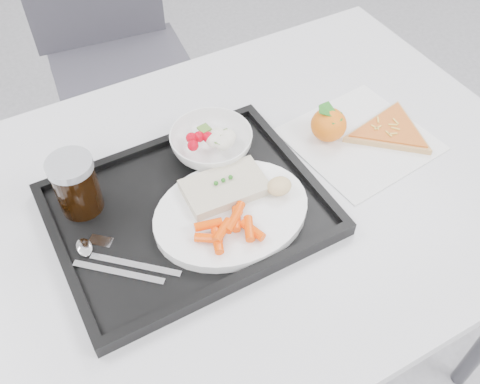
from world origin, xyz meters
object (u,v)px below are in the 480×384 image
Objects in this scene: dinner_plate at (231,213)px; chair at (111,39)px; cola_glass at (76,184)px; pizza_slice at (391,131)px; tray at (188,211)px; tangerine at (329,125)px; salad_bowl at (211,143)px; table at (227,219)px.

chair is at bearing 84.61° from dinner_plate.
pizza_slice is (0.59, -0.10, -0.06)m from cola_glass.
tray is 4.96× the size of tangerine.
dinner_plate is 2.97× the size of tangerine.
salad_bowl is 0.26m from cola_glass.
pizza_slice is (0.44, -0.01, 0.00)m from tray.
salad_bowl reaches higher than tray.
chair is 10.25× the size of tangerine.
cola_glass is (-0.23, 0.09, 0.14)m from table.
salad_bowl reaches higher than pizza_slice.
chair reaches higher than cola_glass.
cola_glass is at bearing 149.02° from tray.
pizza_slice is at bearing 5.90° from dinner_plate.
chair is at bearing 80.73° from tray.
tray is 0.32m from tangerine.
table is 0.37m from pizza_slice.
pizza_slice reaches higher than table.
pizza_slice is at bearing -72.49° from chair.
tangerine is at bearing -6.27° from cola_glass.
cola_glass reaches higher than table.
table is 0.11m from dinner_plate.
tray is at bearing -175.98° from table.
table is 11.11× the size of cola_glass.
tangerine is at bearing 8.36° from table.
pizza_slice is (0.34, -0.11, -0.03)m from salad_bowl.
table is 13.22× the size of tangerine.
tangerine is (0.26, 0.09, 0.01)m from dinner_plate.
salad_bowl is 0.23m from tangerine.
tray reaches higher than table.
tray is (-0.15, -0.90, 0.22)m from chair.
cola_glass reaches higher than tangerine.
dinner_plate is at bearing -95.39° from chair.
chair is 0.91m from tangerine.
chair is 0.94m from tray.
cola_glass is at bearing 169.94° from pizza_slice.
cola_glass is at bearing 173.73° from tangerine.
chair is 0.99m from dinner_plate.
dinner_plate is at bearing -109.11° from table.
tray is (-0.08, -0.01, 0.08)m from table.
cola_glass is 1.19× the size of tangerine.
tangerine reaches higher than table.
tray is 1.67× the size of dinner_plate.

